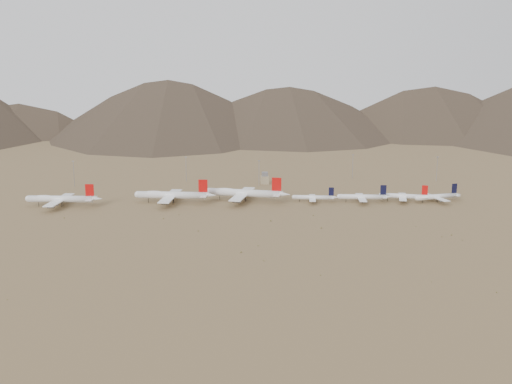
{
  "coord_description": "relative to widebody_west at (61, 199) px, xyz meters",
  "views": [
    {
      "loc": [
        -14.81,
        -443.99,
        111.14
      ],
      "look_at": [
        15.37,
        30.0,
        10.64
      ],
      "focal_mm": 40.0,
      "sensor_mm": 36.0,
      "label": 1
    }
  ],
  "objects": [
    {
      "name": "mast_east",
      "position": [
        273.85,
        112.4,
        7.51
      ],
      "size": [
        2.0,
        0.6,
        25.7
      ],
      "color": "gray",
      "rests_on": "ground"
    },
    {
      "name": "control_tower",
      "position": [
        178.58,
        88.74,
        -1.38
      ],
      "size": [
        8.0,
        8.0,
        12.0
      ],
      "color": "tan",
      "rests_on": "ground"
    },
    {
      "name": "mast_far_east",
      "position": [
        357.12,
        91.51,
        7.51
      ],
      "size": [
        2.0,
        0.6,
        25.7
      ],
      "color": "gray",
      "rests_on": "ground"
    },
    {
      "name": "narrowbody_c",
      "position": [
        293.95,
        -0.16,
        -1.76
      ],
      "size": [
        44.83,
        33.23,
        15.21
      ],
      "rotation": [
        0.0,
        0.0,
        -0.29
      ],
      "color": "white",
      "rests_on": "ground"
    },
    {
      "name": "narrowbody_d",
      "position": [
        321.96,
        -3.39,
        -1.7
      ],
      "size": [
        45.73,
        33.72,
        15.39
      ],
      "rotation": [
        0.0,
        0.0,
        0.25
      ],
      "color": "white",
      "rests_on": "ground"
    },
    {
      "name": "narrowbody_b",
      "position": [
        257.18,
        -0.84,
        -1.65
      ],
      "size": [
        47.02,
        34.09,
        15.56
      ],
      "rotation": [
        0.0,
        0.0,
        -0.12
      ],
      "color": "white",
      "rests_on": "ground"
    },
    {
      "name": "widebody_centre",
      "position": [
        92.15,
        6.82,
        0.6
      ],
      "size": [
        70.98,
        55.19,
        21.17
      ],
      "rotation": [
        0.0,
        0.0,
        -0.14
      ],
      "color": "white",
      "rests_on": "ground"
    },
    {
      "name": "narrowbody_a",
      "position": [
        215.0,
        2.93,
        -2.37
      ],
      "size": [
        40.27,
        29.28,
        13.35
      ],
      "rotation": [
        0.0,
        0.0,
        -0.14
      ],
      "color": "white",
      "rests_on": "ground"
    },
    {
      "name": "mast_centre",
      "position": [
        171.93,
        77.86,
        7.51
      ],
      "size": [
        2.0,
        0.6,
        25.7
      ],
      "color": "gray",
      "rests_on": "ground"
    },
    {
      "name": "mountain_ridge",
      "position": [
        148.58,
        868.74,
        143.3
      ],
      "size": [
        4400.0,
        1000.0,
        300.0
      ],
      "color": "brown",
      "rests_on": "ground"
    },
    {
      "name": "mast_west",
      "position": [
        98.62,
        106.63,
        7.51
      ],
      "size": [
        2.0,
        0.6,
        25.7
      ],
      "color": "gray",
      "rests_on": "ground"
    },
    {
      "name": "ground",
      "position": [
        148.58,
        -31.26,
        -6.7
      ],
      "size": [
        3000.0,
        3000.0,
        0.0
      ],
      "primitive_type": "plane",
      "color": "olive",
      "rests_on": "ground"
    },
    {
      "name": "widebody_west",
      "position": [
        0.0,
        0.0,
        0.0
      ],
      "size": [
        65.32,
        50.53,
        19.42
      ],
      "rotation": [
        0.0,
        0.0,
        -0.1
      ],
      "color": "white",
      "rests_on": "ground"
    },
    {
      "name": "desert_scrub",
      "position": [
        141.86,
        -101.15,
        -6.35
      ],
      "size": [
        419.72,
        173.82,
        0.9
      ],
      "color": "olive",
      "rests_on": "ground"
    },
    {
      "name": "widebody_east",
      "position": [
        154.42,
        9.3,
        1.02
      ],
      "size": [
        73.33,
        58.04,
        22.37
      ],
      "rotation": [
        0.0,
        0.0,
        -0.28
      ],
      "color": "white",
      "rests_on": "ground"
    },
    {
      "name": "mast_far_west",
      "position": [
        -10.08,
        86.7,
        7.51
      ],
      "size": [
        2.0,
        0.6,
        25.7
      ],
      "color": "gray",
      "rests_on": "ground"
    }
  ]
}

